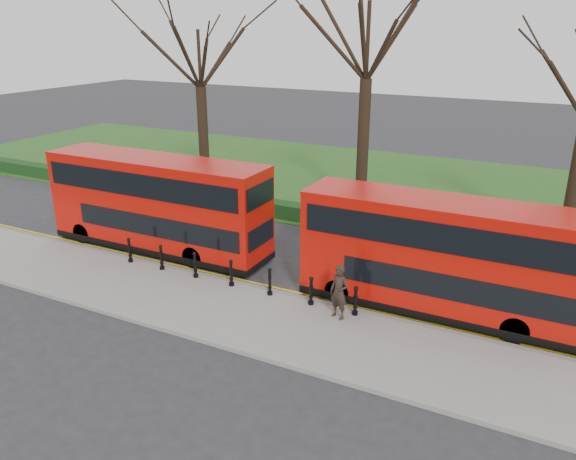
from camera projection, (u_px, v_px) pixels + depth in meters
The scene contains 13 objects.
ground at pixel (228, 270), 22.65m from camera, with size 120.00×120.00×0.00m, color #28282B.
pavement at pixel (182, 300), 20.12m from camera, with size 60.00×4.00×0.15m, color gray.
kerb at pixel (214, 278), 21.79m from camera, with size 60.00×0.25×0.16m, color slate.
grass_verge at pixel (357, 181), 35.17m from camera, with size 60.00×18.00×0.06m, color #25511B.
hedge at pixel (301, 213), 28.19m from camera, with size 60.00×0.90×0.80m, color black.
yellow_line_outer at pixel (218, 277), 22.06m from camera, with size 60.00×0.10×0.01m, color yellow.
yellow_line_inner at pixel (221, 275), 22.23m from camera, with size 60.00×0.10×0.01m, color yellow.
tree_left at pixel (199, 52), 31.68m from camera, with size 6.89×6.89×10.77m.
tree_mid at pixel (368, 32), 27.03m from camera, with size 7.90×7.90×12.35m.
bollard_row at pixel (231, 273), 20.85m from camera, with size 9.96×0.15×1.00m.
bus_lead at pixel (157, 204), 24.13m from camera, with size 10.24×2.35×4.07m.
bus_rear at pixel (448, 259), 18.75m from camera, with size 9.96×2.29×3.96m.
pedestrian at pixel (339, 292), 18.43m from camera, with size 0.69×0.45×1.88m, color black.
Camera 1 is at (11.54, -17.31, 9.42)m, focal length 35.00 mm.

